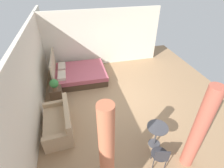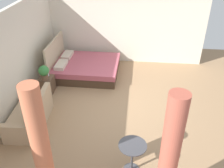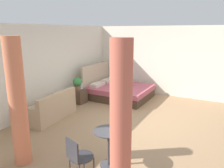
{
  "view_description": "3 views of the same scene",
  "coord_description": "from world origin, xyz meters",
  "px_view_note": "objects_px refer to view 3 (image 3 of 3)",
  "views": [
    {
      "loc": [
        -4.9,
        1.49,
        4.29
      ],
      "look_at": [
        -0.04,
        0.29,
        0.81
      ],
      "focal_mm": 27.35,
      "sensor_mm": 36.0,
      "label": 1
    },
    {
      "loc": [
        -5.72,
        -0.4,
        4.29
      ],
      "look_at": [
        -0.14,
        0.18,
        0.86
      ],
      "focal_mm": 39.34,
      "sensor_mm": 36.0,
      "label": 2
    },
    {
      "loc": [
        -5.45,
        -2.27,
        2.54
      ],
      "look_at": [
        0.3,
        0.82,
        0.94
      ],
      "focal_mm": 35.0,
      "sensor_mm": 36.0,
      "label": 3
    }
  ],
  "objects_px": {
    "nightstand": "(79,96)",
    "cafe_chair_near_window": "(77,156)",
    "bed": "(118,91)",
    "vase": "(81,86)",
    "balcony_table": "(109,142)",
    "couch": "(50,110)",
    "potted_plant": "(77,83)"
  },
  "relations": [
    {
      "from": "bed",
      "to": "couch",
      "type": "xyz_separation_m",
      "value": [
        -2.82,
        0.83,
        0.0
      ]
    },
    {
      "from": "couch",
      "to": "nightstand",
      "type": "bearing_deg",
      "value": 4.4
    },
    {
      "from": "nightstand",
      "to": "potted_plant",
      "type": "bearing_deg",
      "value": -168.47
    },
    {
      "from": "couch",
      "to": "cafe_chair_near_window",
      "type": "xyz_separation_m",
      "value": [
        -1.89,
        -2.44,
        0.24
      ]
    },
    {
      "from": "potted_plant",
      "to": "cafe_chair_near_window",
      "type": "relative_size",
      "value": 0.55
    },
    {
      "from": "nightstand",
      "to": "vase",
      "type": "height_order",
      "value": "vase"
    },
    {
      "from": "bed",
      "to": "cafe_chair_near_window",
      "type": "height_order",
      "value": "bed"
    },
    {
      "from": "potted_plant",
      "to": "couch",
      "type": "bearing_deg",
      "value": -176.09
    },
    {
      "from": "bed",
      "to": "cafe_chair_near_window",
      "type": "xyz_separation_m",
      "value": [
        -4.71,
        -1.6,
        0.24
      ]
    },
    {
      "from": "bed",
      "to": "balcony_table",
      "type": "relative_size",
      "value": 3.07
    },
    {
      "from": "vase",
      "to": "cafe_chair_near_window",
      "type": "relative_size",
      "value": 0.26
    },
    {
      "from": "nightstand",
      "to": "vase",
      "type": "distance_m",
      "value": 0.38
    },
    {
      "from": "balcony_table",
      "to": "bed",
      "type": "bearing_deg",
      "value": 24.32
    },
    {
      "from": "vase",
      "to": "bed",
      "type": "bearing_deg",
      "value": -39.84
    },
    {
      "from": "couch",
      "to": "potted_plant",
      "type": "bearing_deg",
      "value": 3.91
    },
    {
      "from": "potted_plant",
      "to": "vase",
      "type": "xyz_separation_m",
      "value": [
        0.22,
        -0.0,
        -0.15
      ]
    },
    {
      "from": "balcony_table",
      "to": "vase",
      "type": "bearing_deg",
      "value": 43.36
    },
    {
      "from": "nightstand",
      "to": "cafe_chair_near_window",
      "type": "height_order",
      "value": "cafe_chair_near_window"
    },
    {
      "from": "bed",
      "to": "couch",
      "type": "distance_m",
      "value": 2.94
    },
    {
      "from": "potted_plant",
      "to": "balcony_table",
      "type": "bearing_deg",
      "value": -134.38
    },
    {
      "from": "cafe_chair_near_window",
      "to": "bed",
      "type": "bearing_deg",
      "value": 18.8
    },
    {
      "from": "bed",
      "to": "vase",
      "type": "bearing_deg",
      "value": 140.16
    },
    {
      "from": "couch",
      "to": "cafe_chair_near_window",
      "type": "distance_m",
      "value": 3.09
    },
    {
      "from": "balcony_table",
      "to": "cafe_chair_near_window",
      "type": "xyz_separation_m",
      "value": [
        -0.67,
        0.22,
        0.01
      ]
    },
    {
      "from": "vase",
      "to": "cafe_chair_near_window",
      "type": "height_order",
      "value": "cafe_chair_near_window"
    },
    {
      "from": "couch",
      "to": "vase",
      "type": "relative_size",
      "value": 7.68
    },
    {
      "from": "nightstand",
      "to": "potted_plant",
      "type": "xyz_separation_m",
      "value": [
        -0.1,
        -0.02,
        0.51
      ]
    },
    {
      "from": "nightstand",
      "to": "cafe_chair_near_window",
      "type": "xyz_separation_m",
      "value": [
        -3.47,
        -2.56,
        0.26
      ]
    },
    {
      "from": "couch",
      "to": "potted_plant",
      "type": "xyz_separation_m",
      "value": [
        1.48,
        0.1,
        0.49
      ]
    },
    {
      "from": "bed",
      "to": "nightstand",
      "type": "distance_m",
      "value": 1.56
    },
    {
      "from": "couch",
      "to": "balcony_table",
      "type": "xyz_separation_m",
      "value": [
        -1.22,
        -2.66,
        0.23
      ]
    },
    {
      "from": "bed",
      "to": "balcony_table",
      "type": "bearing_deg",
      "value": -155.68
    }
  ]
}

